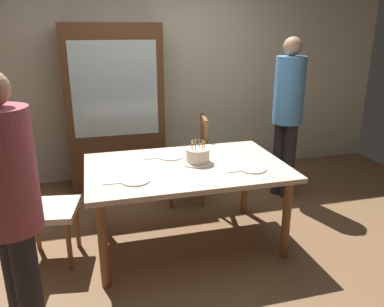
% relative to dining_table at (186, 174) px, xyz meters
% --- Properties ---
extents(ground, '(6.40, 6.40, 0.00)m').
position_rel_dining_table_xyz_m(ground, '(0.00, 0.00, -0.66)').
color(ground, brown).
extents(back_wall, '(6.40, 0.10, 2.60)m').
position_rel_dining_table_xyz_m(back_wall, '(0.00, 1.85, 0.64)').
color(back_wall, beige).
rests_on(back_wall, ground).
extents(dining_table, '(1.67, 1.07, 0.74)m').
position_rel_dining_table_xyz_m(dining_table, '(0.00, 0.00, 0.00)').
color(dining_table, beige).
rests_on(dining_table, ground).
extents(birthday_cake, '(0.28, 0.28, 0.20)m').
position_rel_dining_table_xyz_m(birthday_cake, '(0.11, 0.03, 0.14)').
color(birthday_cake, silver).
rests_on(birthday_cake, dining_table).
extents(plate_near_celebrant, '(0.22, 0.22, 0.01)m').
position_rel_dining_table_xyz_m(plate_near_celebrant, '(-0.46, -0.24, 0.09)').
color(plate_near_celebrant, white).
rests_on(plate_near_celebrant, dining_table).
extents(plate_far_side, '(0.22, 0.22, 0.01)m').
position_rel_dining_table_xyz_m(plate_far_side, '(-0.08, 0.24, 0.09)').
color(plate_far_side, white).
rests_on(plate_far_side, dining_table).
extents(plate_near_guest, '(0.22, 0.22, 0.01)m').
position_rel_dining_table_xyz_m(plate_near_guest, '(0.50, -0.24, 0.09)').
color(plate_near_guest, white).
rests_on(plate_near_guest, dining_table).
extents(fork_near_celebrant, '(0.18, 0.02, 0.01)m').
position_rel_dining_table_xyz_m(fork_near_celebrant, '(-0.62, -0.25, 0.08)').
color(fork_near_celebrant, silver).
rests_on(fork_near_celebrant, dining_table).
extents(fork_far_side, '(0.18, 0.03, 0.01)m').
position_rel_dining_table_xyz_m(fork_far_side, '(-0.24, 0.24, 0.08)').
color(fork_far_side, silver).
rests_on(fork_far_side, dining_table).
extents(fork_near_guest, '(0.18, 0.03, 0.01)m').
position_rel_dining_table_xyz_m(fork_near_guest, '(0.34, -0.25, 0.08)').
color(fork_near_guest, silver).
rests_on(fork_near_guest, dining_table).
extents(chair_spindle_back, '(0.51, 0.51, 0.95)m').
position_rel_dining_table_xyz_m(chair_spindle_back, '(0.24, 0.85, -0.20)').
color(chair_spindle_back, beige).
rests_on(chair_spindle_back, ground).
extents(chair_upholstered, '(0.51, 0.50, 0.95)m').
position_rel_dining_table_xyz_m(chair_upholstered, '(-1.22, 0.06, -0.13)').
color(chair_upholstered, beige).
rests_on(chair_upholstered, ground).
extents(person_celebrant, '(0.32, 0.32, 1.65)m').
position_rel_dining_table_xyz_m(person_celebrant, '(-1.20, -0.89, 0.28)').
color(person_celebrant, '#262328').
rests_on(person_celebrant, ground).
extents(person_guest, '(0.32, 0.32, 1.76)m').
position_rel_dining_table_xyz_m(person_guest, '(1.32, 0.72, 0.35)').
color(person_guest, '#262328').
rests_on(person_guest, ground).
extents(china_cabinet, '(1.10, 0.45, 1.90)m').
position_rel_dining_table_xyz_m(china_cabinet, '(-0.46, 1.56, 0.29)').
color(china_cabinet, '#56331E').
rests_on(china_cabinet, ground).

